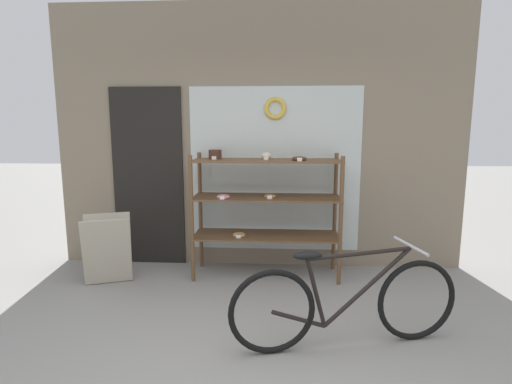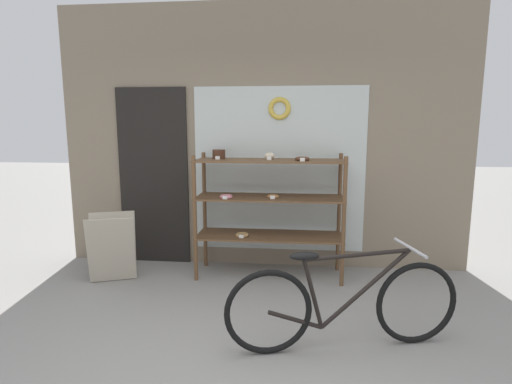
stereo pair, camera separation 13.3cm
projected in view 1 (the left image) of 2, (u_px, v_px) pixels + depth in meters
The scene contains 4 objects.
storefront_facade at pixel (254, 141), 4.65m from camera, with size 4.75×0.13×3.03m.
display_case at pixel (264, 199), 4.35m from camera, with size 1.60×0.51×1.40m.
bicycle at pixel (346, 303), 2.98m from camera, with size 1.75×0.57×0.78m.
sandwich_board at pixel (107, 250), 4.20m from camera, with size 0.58×0.52×0.72m.
Camera 1 is at (0.27, -2.16, 1.65)m, focal length 28.00 mm.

